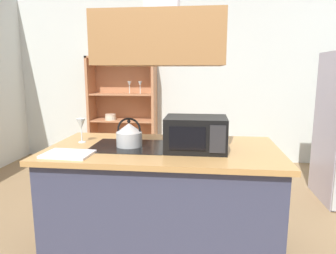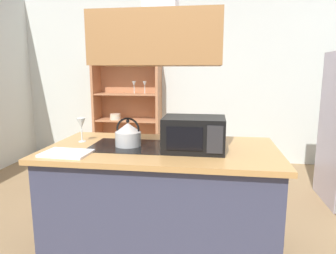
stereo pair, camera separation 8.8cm
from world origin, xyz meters
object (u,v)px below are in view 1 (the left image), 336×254
dish_cabinet (123,116)px  microwave (196,134)px  wine_glass_on_counter (81,125)px  kettle (129,134)px  cutting_board (68,154)px

dish_cabinet → microwave: size_ratio=3.75×
dish_cabinet → wine_glass_on_counter: 2.53m
kettle → cutting_board: kettle is taller
cutting_board → wine_glass_on_counter: size_ratio=1.65×
microwave → cutting_board: bearing=-165.2°
cutting_board → wine_glass_on_counter: wine_glass_on_counter is taller
kettle → wine_glass_on_counter: (-0.43, 0.09, 0.05)m
cutting_board → wine_glass_on_counter: (-0.06, 0.40, 0.14)m
dish_cabinet → kettle: dish_cabinet is taller
dish_cabinet → cutting_board: 2.92m
kettle → microwave: microwave is taller
kettle → wine_glass_on_counter: size_ratio=1.12×
kettle → cutting_board: size_ratio=0.68×
kettle → dish_cabinet: bearing=105.8°
kettle → microwave: bearing=-7.6°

